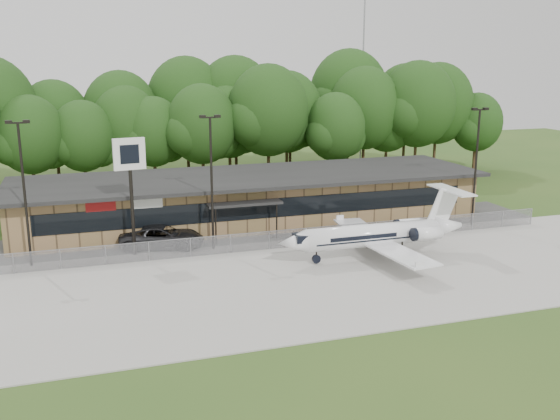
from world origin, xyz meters
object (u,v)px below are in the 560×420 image
object	(u,v)px
business_jet	(379,235)
suv	(162,237)
terminal	(250,197)
pole_sign	(130,167)

from	to	relation	value
business_jet	suv	xyz separation A→B (m)	(-14.65, 7.45, -0.87)
business_jet	suv	world-z (taller)	business_jet
terminal	suv	size ratio (longest dim) A/B	6.43
suv	pole_sign	distance (m)	6.34
business_jet	pole_sign	xyz separation A→B (m)	(-16.85, 6.15, 4.92)
business_jet	pole_sign	world-z (taller)	pole_sign
pole_sign	business_jet	bearing A→B (deg)	-28.49
terminal	business_jet	distance (m)	14.59
suv	pole_sign	world-z (taller)	pole_sign
terminal	pole_sign	size ratio (longest dim) A/B	4.69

